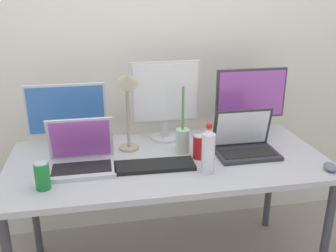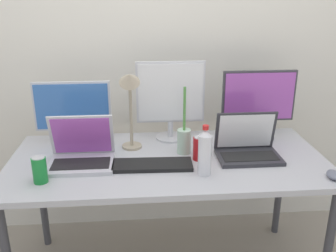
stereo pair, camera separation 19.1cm
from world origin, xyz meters
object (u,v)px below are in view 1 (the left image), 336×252
(laptop_silver, at_px, (81,157))
(laptop_secondary, at_px, (245,143))
(work_desk, at_px, (168,168))
(soda_can_near_keyboard, at_px, (42,176))
(monitor_left, at_px, (67,116))
(water_bottle, at_px, (208,151))
(mouse_by_keyboard, at_px, (330,167))
(monitor_center, at_px, (165,97))
(keyboard_main, at_px, (155,166))
(soda_can_by_laptop, at_px, (199,147))
(bamboo_vase, at_px, (183,139))
(monitor_right, at_px, (250,100))
(desk_lamp, at_px, (128,96))

(laptop_silver, height_order, laptop_secondary, laptop_silver)
(work_desk, bearing_deg, soda_can_near_keyboard, -160.64)
(monitor_left, bearing_deg, water_bottle, -33.53)
(work_desk, height_order, mouse_by_keyboard, mouse_by_keyboard)
(monitor_center, bearing_deg, keyboard_main, -108.39)
(work_desk, distance_m, soda_can_near_keyboard, 0.65)
(keyboard_main, height_order, soda_can_by_laptop, soda_can_by_laptop)
(work_desk, relative_size, soda_can_by_laptop, 13.18)
(monitor_left, distance_m, keyboard_main, 0.58)
(laptop_secondary, relative_size, bamboo_vase, 0.88)
(monitor_center, distance_m, bamboo_vase, 0.28)
(laptop_secondary, xyz_separation_m, keyboard_main, (-0.51, -0.09, -0.04))
(bamboo_vase, bearing_deg, monitor_center, 103.78)
(work_desk, height_order, laptop_secondary, laptop_secondary)
(mouse_by_keyboard, bearing_deg, monitor_right, 123.40)
(laptop_secondary, distance_m, desk_lamp, 0.68)
(work_desk, xyz_separation_m, soda_can_near_keyboard, (-0.61, -0.21, 0.12))
(keyboard_main, bearing_deg, soda_can_near_keyboard, -165.60)
(mouse_by_keyboard, height_order, soda_can_by_laptop, soda_can_by_laptop)
(monitor_right, xyz_separation_m, mouse_by_keyboard, (0.21, -0.54, -0.20))
(laptop_silver, height_order, bamboo_vase, bamboo_vase)
(monitor_center, bearing_deg, monitor_left, -176.89)
(work_desk, xyz_separation_m, desk_lamp, (-0.19, 0.12, 0.38))
(mouse_by_keyboard, distance_m, soda_can_near_keyboard, 1.37)
(water_bottle, height_order, bamboo_vase, bamboo_vase)
(work_desk, xyz_separation_m, bamboo_vase, (0.09, 0.06, 0.14))
(bamboo_vase, bearing_deg, soda_can_near_keyboard, -158.56)
(monitor_center, xyz_separation_m, monitor_right, (0.51, -0.03, -0.04))
(monitor_center, height_order, keyboard_main, monitor_center)
(laptop_silver, bearing_deg, laptop_secondary, 1.05)
(monitor_center, distance_m, keyboard_main, 0.47)
(laptop_secondary, bearing_deg, laptop_silver, -178.95)
(soda_can_near_keyboard, distance_m, desk_lamp, 0.59)
(soda_can_near_keyboard, bearing_deg, work_desk, 19.36)
(monitor_left, height_order, water_bottle, monitor_left)
(soda_can_near_keyboard, height_order, bamboo_vase, bamboo_vase)
(monitor_left, xyz_separation_m, water_bottle, (0.67, -0.45, -0.07))
(laptop_silver, xyz_separation_m, water_bottle, (0.60, -0.17, 0.06))
(soda_can_near_keyboard, relative_size, soda_can_by_laptop, 1.00)
(water_bottle, distance_m, soda_can_by_laptop, 0.18)
(work_desk, distance_m, laptop_secondary, 0.44)
(monitor_left, xyz_separation_m, desk_lamp, (0.33, -0.13, 0.13))
(laptop_silver, height_order, water_bottle, laptop_silver)
(soda_can_by_laptop, bearing_deg, laptop_secondary, 3.88)
(keyboard_main, height_order, mouse_by_keyboard, mouse_by_keyboard)
(monitor_right, relative_size, soda_can_by_laptop, 3.40)
(laptop_silver, bearing_deg, work_desk, 3.51)
(laptop_secondary, height_order, soda_can_by_laptop, laptop_secondary)
(monitor_right, bearing_deg, water_bottle, -131.27)
(monitor_left, xyz_separation_m, monitor_center, (0.56, 0.03, 0.07))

